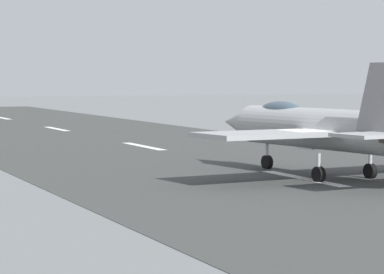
{
  "coord_description": "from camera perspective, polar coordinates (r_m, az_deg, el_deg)",
  "views": [
    {
      "loc": [
        -40.95,
        23.17,
        5.06
      ],
      "look_at": [
        1.08,
        5.86,
        2.2
      ],
      "focal_mm": 89.97,
      "sensor_mm": 36.0,
      "label": 1
    }
  ],
  "objects": [
    {
      "name": "marker_cone_far",
      "position": [
        70.69,
        7.56,
        -0.31
      ],
      "size": [
        0.44,
        0.44,
        0.55
      ],
      "primitive_type": "cone",
      "color": "orange",
      "rests_on": "ground"
    },
    {
      "name": "fighter_jet",
      "position": [
        48.82,
        7.63,
        0.56
      ],
      "size": [
        17.48,
        15.06,
        5.7
      ],
      "color": "#9EA0A2",
      "rests_on": "ground"
    },
    {
      "name": "crew_person",
      "position": [
        67.12,
        7.31,
        -0.02
      ],
      "size": [
        0.7,
        0.36,
        1.71
      ],
      "color": "#1E2338",
      "rests_on": "ground"
    },
    {
      "name": "ground_plane",
      "position": [
        47.32,
        7.08,
        -2.57
      ],
      "size": [
        400.0,
        400.0,
        0.0
      ],
      "primitive_type": "plane",
      "color": "slate"
    },
    {
      "name": "runway_strip",
      "position": [
        47.3,
        7.09,
        -2.56
      ],
      "size": [
        240.0,
        26.0,
        0.02
      ],
      "color": "#3B3D3B",
      "rests_on": "ground"
    }
  ]
}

